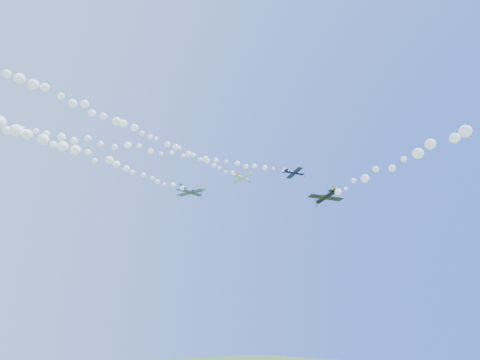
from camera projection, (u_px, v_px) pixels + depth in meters
plane_white at (243, 178)px, 110.84m from camera, size 6.21×6.46×1.85m
smoke_trail_white at (124, 124)px, 81.49m from camera, size 73.60×19.49×2.69m
plane_navy at (294, 173)px, 99.95m from camera, size 6.09×6.45×1.89m
smoke_trail_navy at (114, 144)px, 84.39m from camera, size 80.05×24.50×2.46m
plane_grey at (191, 192)px, 92.29m from camera, size 7.45×7.89×1.99m
smoke_trail_grey at (8, 126)px, 61.78m from camera, size 74.55×21.31×3.31m
plane_black at (326, 197)px, 68.87m from camera, size 6.65×6.25×2.40m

